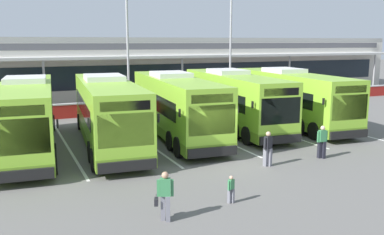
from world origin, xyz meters
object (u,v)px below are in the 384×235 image
(lamp_post_centre, at_px, (127,33))
(lamp_post_east, at_px, (231,34))
(pedestrian_child, at_px, (231,188))
(coach_bus_right_centre, at_px, (233,101))
(coach_bus_left_centre, at_px, (107,113))
(pedestrian_near_bin, at_px, (322,141))
(coach_bus_rightmost, at_px, (290,98))
(coach_bus_leftmost, at_px, (27,117))
(coach_bus_centre, at_px, (175,107))
(pedestrian_in_dark_coat, at_px, (268,148))
(pedestrian_with_handbag, at_px, (165,195))

(lamp_post_centre, distance_m, lamp_post_east, 10.16)
(pedestrian_child, bearing_deg, lamp_post_east, 60.80)
(coach_bus_right_centre, relative_size, pedestrian_child, 12.28)
(coach_bus_left_centre, distance_m, pedestrian_near_bin, 11.30)
(lamp_post_centre, bearing_deg, coach_bus_right_centre, -67.19)
(pedestrian_near_bin, bearing_deg, lamp_post_centre, 103.77)
(coach_bus_left_centre, bearing_deg, pedestrian_near_bin, -38.03)
(coach_bus_rightmost, bearing_deg, pedestrian_near_bin, -117.07)
(pedestrian_near_bin, xyz_separation_m, lamp_post_east, (5.63, 19.15, 5.42))
(coach_bus_leftmost, bearing_deg, lamp_post_centre, 52.11)
(coach_bus_centre, bearing_deg, lamp_post_east, 48.61)
(coach_bus_right_centre, relative_size, pedestrian_in_dark_coat, 7.61)
(coach_bus_right_centre, height_order, coach_bus_rightmost, same)
(lamp_post_east, bearing_deg, pedestrian_with_handbag, -123.61)
(pedestrian_child, bearing_deg, coach_bus_right_centre, 60.03)
(pedestrian_with_handbag, height_order, lamp_post_east, lamp_post_east)
(pedestrian_in_dark_coat, xyz_separation_m, lamp_post_centre, (-1.33, 18.32, 5.42))
(pedestrian_child, xyz_separation_m, pedestrian_near_bin, (6.85, 3.18, 0.33))
(pedestrian_with_handbag, bearing_deg, coach_bus_right_centre, 52.08)
(pedestrian_in_dark_coat, bearing_deg, pedestrian_near_bin, 0.32)
(lamp_post_centre, bearing_deg, pedestrian_with_handbag, -102.86)
(pedestrian_child, xyz_separation_m, lamp_post_east, (12.48, 22.33, 5.75))
(pedestrian_with_handbag, relative_size, lamp_post_centre, 0.15)
(coach_bus_centre, xyz_separation_m, pedestrian_near_bin, (4.66, -7.48, -0.91))
(pedestrian_in_dark_coat, height_order, lamp_post_east, lamp_post_east)
(coach_bus_leftmost, height_order, lamp_post_centre, lamp_post_centre)
(pedestrian_with_handbag, xyz_separation_m, lamp_post_centre, (5.00, 21.89, 5.43))
(pedestrian_with_handbag, bearing_deg, lamp_post_east, 56.39)
(coach_bus_left_centre, xyz_separation_m, coach_bus_centre, (4.21, 0.54, 0.00))
(coach_bus_leftmost, height_order, pedestrian_with_handbag, coach_bus_leftmost)
(coach_bus_right_centre, relative_size, lamp_post_east, 1.12)
(pedestrian_in_dark_coat, relative_size, pedestrian_near_bin, 1.00)
(pedestrian_with_handbag, distance_m, pedestrian_child, 2.69)
(coach_bus_centre, relative_size, pedestrian_with_handbag, 7.61)
(coach_bus_rightmost, distance_m, pedestrian_with_handbag, 17.55)
(pedestrian_with_handbag, xyz_separation_m, lamp_post_east, (15.12, 22.75, 5.43))
(coach_bus_left_centre, bearing_deg, coach_bus_rightmost, 3.36)
(lamp_post_centre, height_order, lamp_post_east, same)
(coach_bus_leftmost, xyz_separation_m, pedestrian_with_handbag, (3.47, -11.01, -0.93))
(pedestrian_with_handbag, bearing_deg, coach_bus_centre, 66.44)
(lamp_post_east, bearing_deg, pedestrian_near_bin, -106.39)
(coach_bus_leftmost, xyz_separation_m, lamp_post_east, (18.59, 11.73, 4.50))
(pedestrian_in_dark_coat, bearing_deg, coach_bus_right_centre, 70.71)
(pedestrian_child, bearing_deg, coach_bus_left_centre, 101.31)
(pedestrian_child, distance_m, lamp_post_east, 26.22)
(lamp_post_centre, relative_size, lamp_post_east, 1.00)
(pedestrian_near_bin, bearing_deg, coach_bus_centre, 121.91)
(lamp_post_east, bearing_deg, pedestrian_in_dark_coat, -114.62)
(coach_bus_leftmost, height_order, pedestrian_child, coach_bus_leftmost)
(coach_bus_left_centre, bearing_deg, coach_bus_centre, 7.31)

